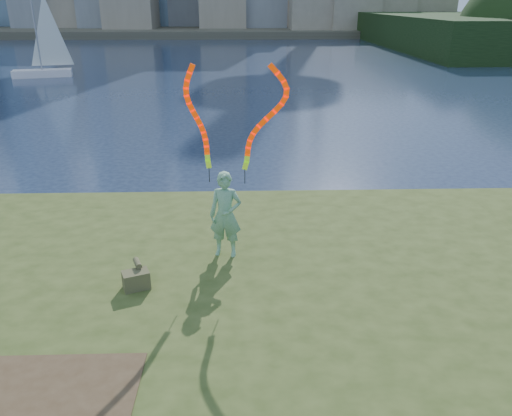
{
  "coord_description": "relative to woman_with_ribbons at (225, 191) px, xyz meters",
  "views": [
    {
      "loc": [
        0.84,
        -7.79,
        5.69
      ],
      "look_at": [
        1.11,
        1.0,
        2.02
      ],
      "focal_mm": 35.0,
      "sensor_mm": 36.0,
      "label": 1
    }
  ],
  "objects": [
    {
      "name": "ground",
      "position": [
        -0.52,
        -1.47,
        -2.19
      ],
      "size": [
        320.0,
        320.0,
        0.0
      ],
      "primitive_type": "plane",
      "color": "#18253D",
      "rests_on": "ground"
    },
    {
      "name": "grassy_knoll",
      "position": [
        -0.52,
        -3.76,
        -1.85
      ],
      "size": [
        20.0,
        18.0,
        0.8
      ],
      "color": "#364518",
      "rests_on": "ground"
    },
    {
      "name": "far_shore",
      "position": [
        -0.52,
        93.53,
        -1.59
      ],
      "size": [
        320.0,
        40.0,
        1.2
      ],
      "primitive_type": "cube",
      "color": "#484335",
      "rests_on": "ground"
    },
    {
      "name": "woman_with_ribbons",
      "position": [
        0.0,
        0.0,
        0.0
      ],
      "size": [
        2.09,
        0.57,
        4.15
      ],
      "rotation": [
        0.0,
        0.0,
        -0.17
      ],
      "color": "#1B6E30",
      "rests_on": "grassy_knoll"
    },
    {
      "name": "canvas_bag",
      "position": [
        -1.63,
        -1.27,
        -1.21
      ],
      "size": [
        0.55,
        0.62,
        0.45
      ],
      "rotation": [
        0.0,
        0.0,
        0.38
      ],
      "color": "#464228",
      "rests_on": "grassy_knoll"
    },
    {
      "name": "sailboat",
      "position": [
        -15.3,
        32.43,
        -0.96
      ],
      "size": [
        4.76,
        2.52,
        7.18
      ],
      "rotation": [
        0.0,
        0.0,
        0.26
      ],
      "color": "white",
      "rests_on": "ground"
    }
  ]
}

